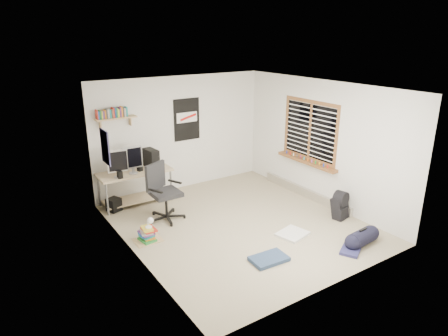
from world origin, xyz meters
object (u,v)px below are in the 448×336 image
office_chair (166,195)px  backpack (340,208)px  book_stack (147,233)px  desk (136,186)px  duffel_bag (362,237)px

office_chair → backpack: bearing=-57.0°
book_stack → backpack: bearing=-18.9°
backpack → book_stack: size_ratio=0.88×
desk → backpack: desk is taller
desk → book_stack: 1.68m
desk → duffel_bag: 4.46m
book_stack → duffel_bag: bearing=-35.6°
backpack → book_stack: backpack is taller
duffel_bag → desk: bearing=119.0°
backpack → office_chair: bearing=135.3°
backpack → duffel_bag: 1.04m
desk → office_chair: 1.05m
office_chair → desk: bearing=76.3°
office_chair → duffel_bag: (2.29, -2.67, -0.35)m
desk → book_stack: bearing=-127.8°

